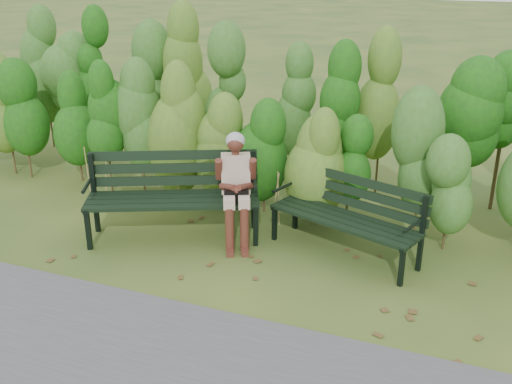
% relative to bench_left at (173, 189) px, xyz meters
% --- Properties ---
extents(ground, '(80.00, 80.00, 0.00)m').
position_rel_bench_left_xyz_m(ground, '(1.10, -0.42, -0.60)').
color(ground, '#2B4B1E').
extents(hedge_band, '(11.04, 1.67, 2.42)m').
position_rel_bench_left_xyz_m(hedge_band, '(1.10, 1.44, 0.66)').
color(hedge_band, '#47381E').
rests_on(hedge_band, ground).
extents(leaf_litter, '(5.96, 2.28, 0.01)m').
position_rel_bench_left_xyz_m(leaf_litter, '(0.91, -0.65, -0.60)').
color(leaf_litter, brown).
rests_on(leaf_litter, ground).
extents(bench_left, '(2.13, 1.43, 1.02)m').
position_rel_bench_left_xyz_m(bench_left, '(0.00, 0.00, 0.00)').
color(bench_left, black).
rests_on(bench_left, ground).
extents(bench_right, '(1.85, 1.11, 0.88)m').
position_rel_bench_left_xyz_m(bench_right, '(2.09, 0.31, -0.08)').
color(bench_right, black).
rests_on(bench_right, ground).
extents(seated_woman, '(0.59, 0.77, 1.32)m').
position_rel_bench_left_xyz_m(seated_woman, '(0.77, 0.12, 0.16)').
color(seated_woman, beige).
rests_on(seated_woman, ground).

